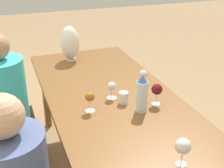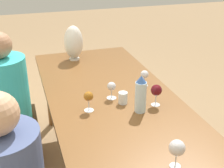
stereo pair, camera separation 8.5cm
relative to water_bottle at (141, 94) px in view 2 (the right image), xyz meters
The scene contains 11 objects.
dining_table 0.29m from the water_bottle, 33.25° to the left, with size 2.38×0.93×0.76m.
water_bottle is the anchor object (origin of this frame).
water_tumbler 0.18m from the water_bottle, 26.53° to the left, with size 0.06×0.06×0.08m.
vase 1.15m from the water_bottle, 11.03° to the left, with size 0.18×0.18×0.33m.
wine_glass_0 0.15m from the water_bottle, 69.99° to the right, with size 0.08×0.08×0.15m.
wine_glass_1 0.35m from the water_bottle, 70.71° to the left, with size 0.07×0.07×0.14m.
wine_glass_2 0.58m from the water_bottle, behind, with size 0.08×0.08×0.15m.
wine_glass_3 0.42m from the water_bottle, 26.67° to the right, with size 0.06×0.06×0.13m.
wine_glass_4 0.27m from the water_bottle, 27.26° to the left, with size 0.07×0.07×0.13m.
chair_far 1.25m from the water_bottle, 52.52° to the left, with size 0.44×0.44×0.85m.
person_far 1.14m from the water_bottle, 49.99° to the left, with size 0.37×0.37×1.20m.
Camera 2 is at (-1.86, 0.62, 1.80)m, focal length 50.00 mm.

